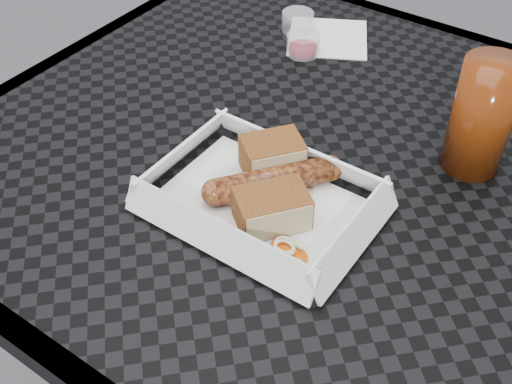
% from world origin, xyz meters
% --- Properties ---
extents(patio_table, '(0.80, 0.80, 0.74)m').
position_xyz_m(patio_table, '(0.00, 0.00, 0.67)').
color(patio_table, black).
rests_on(patio_table, ground).
extents(food_tray, '(0.22, 0.15, 0.00)m').
position_xyz_m(food_tray, '(0.04, -0.12, 0.75)').
color(food_tray, white).
rests_on(food_tray, patio_table).
extents(bratwurst, '(0.12, 0.14, 0.03)m').
position_xyz_m(bratwurst, '(0.04, -0.09, 0.76)').
color(bratwurst, brown).
rests_on(bratwurst, food_tray).
extents(bread_near, '(0.08, 0.08, 0.04)m').
position_xyz_m(bread_near, '(0.02, -0.06, 0.77)').
color(bread_near, brown).
rests_on(bread_near, food_tray).
extents(bread_far, '(0.09, 0.09, 0.04)m').
position_xyz_m(bread_far, '(0.07, -0.13, 0.77)').
color(bread_far, brown).
rests_on(bread_far, food_tray).
extents(veg_garnish, '(0.03, 0.03, 0.00)m').
position_xyz_m(veg_garnish, '(0.11, -0.16, 0.75)').
color(veg_garnish, '#D44C09').
rests_on(veg_garnish, food_tray).
extents(napkin, '(0.16, 0.16, 0.00)m').
position_xyz_m(napkin, '(-0.08, 0.25, 0.75)').
color(napkin, white).
rests_on(napkin, patio_table).
extents(condiment_cup_sauce, '(0.05, 0.05, 0.03)m').
position_xyz_m(condiment_cup_sauce, '(-0.09, 0.19, 0.76)').
color(condiment_cup_sauce, maroon).
rests_on(condiment_cup_sauce, patio_table).
extents(condiment_cup_empty, '(0.05, 0.05, 0.03)m').
position_xyz_m(condiment_cup_empty, '(-0.14, 0.25, 0.76)').
color(condiment_cup_empty, silver).
rests_on(condiment_cup_empty, patio_table).
extents(drink_glass, '(0.07, 0.07, 0.14)m').
position_xyz_m(drink_glass, '(0.21, 0.09, 0.82)').
color(drink_glass, '#592007').
rests_on(drink_glass, patio_table).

